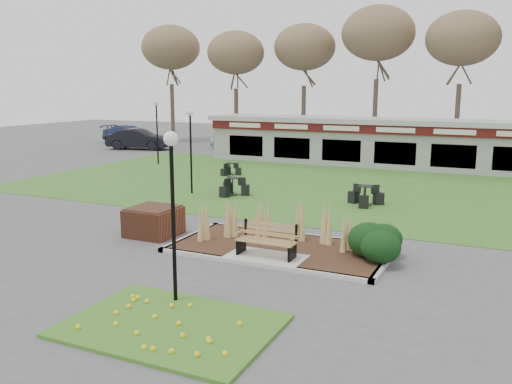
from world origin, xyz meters
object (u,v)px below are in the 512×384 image
at_px(park_bench, 268,239).
at_px(bistro_set_c, 365,199).
at_px(bistro_set_a, 230,171).
at_px(car_blue, 130,134).
at_px(brick_planter, 154,221).
at_px(lamp_post_near_left, 172,180).
at_px(bistro_set_b, 233,189).
at_px(car_black, 139,139).
at_px(lamp_post_far_left, 157,118).
at_px(lamp_post_mid_left, 190,132).
at_px(car_silver, 234,141).
at_px(food_pavilion, 400,143).

distance_m(park_bench, bistro_set_c, 8.21).
relative_size(bistro_set_a, bistro_set_c, 0.79).
bearing_deg(bistro_set_a, car_blue, 143.78).
relative_size(park_bench, brick_planter, 1.13).
xyz_separation_m(lamp_post_near_left, bistro_set_b, (-4.50, 11.46, -2.54)).
xyz_separation_m(brick_planter, car_black, (-15.69, 20.00, 0.32)).
distance_m(bistro_set_c, car_black, 24.37).
height_order(park_bench, bistro_set_b, park_bench).
bearing_deg(car_blue, brick_planter, -135.26).
bearing_deg(lamp_post_far_left, park_bench, -46.32).
xyz_separation_m(park_bench, car_black, (-20.09, 20.75, 0.21)).
relative_size(lamp_post_mid_left, car_blue, 0.74).
relative_size(brick_planter, car_black, 0.31).
distance_m(park_bench, lamp_post_near_left, 4.40).
bearing_deg(car_black, bistro_set_a, -137.65).
height_order(lamp_post_far_left, bistro_set_b, lamp_post_far_left).
distance_m(bistro_set_a, car_silver, 12.79).
height_order(car_black, car_blue, car_black).
bearing_deg(lamp_post_near_left, park_bench, 80.81).
height_order(park_bench, lamp_post_mid_left, lamp_post_mid_left).
bearing_deg(lamp_post_near_left, brick_planter, 130.13).
bearing_deg(park_bench, bistro_set_a, 121.75).
bearing_deg(car_silver, bistro_set_c, -140.11).
relative_size(park_bench, food_pavilion, 0.07).
bearing_deg(lamp_post_near_left, car_black, 128.49).
bearing_deg(lamp_post_near_left, food_pavilion, 88.52).
bearing_deg(car_blue, car_black, -129.02).
xyz_separation_m(lamp_post_mid_left, car_blue, (-16.75, 17.03, -2.04)).
height_order(bistro_set_c, car_blue, car_blue).
xyz_separation_m(car_silver, car_blue, (-10.19, 0.19, 0.13)).
xyz_separation_m(lamp_post_mid_left, lamp_post_far_left, (-7.01, 7.36, 0.10)).
distance_m(food_pavilion, lamp_post_mid_left, 14.31).
relative_size(brick_planter, bistro_set_b, 1.03).
height_order(bistro_set_b, car_blue, car_blue).
bearing_deg(park_bench, car_blue, 134.30).
bearing_deg(car_blue, lamp_post_far_left, -129.41).
height_order(bistro_set_b, bistro_set_c, bistro_set_c).
bearing_deg(car_silver, lamp_post_mid_left, -160.72).
bearing_deg(car_silver, car_black, 115.40).
height_order(lamp_post_mid_left, car_silver, lamp_post_mid_left).
relative_size(brick_planter, car_blue, 0.29).
distance_m(food_pavilion, lamp_post_near_left, 23.51).
relative_size(food_pavilion, car_blue, 4.72).
height_order(brick_planter, lamp_post_near_left, lamp_post_near_left).
bearing_deg(bistro_set_b, lamp_post_far_left, 142.01).
xyz_separation_m(lamp_post_near_left, car_blue, (-23.13, 28.08, -2.06)).
height_order(bistro_set_a, car_silver, car_silver).
relative_size(lamp_post_far_left, bistro_set_b, 2.73).
bearing_deg(lamp_post_mid_left, lamp_post_near_left, -59.98).
relative_size(brick_planter, bistro_set_c, 1.00).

